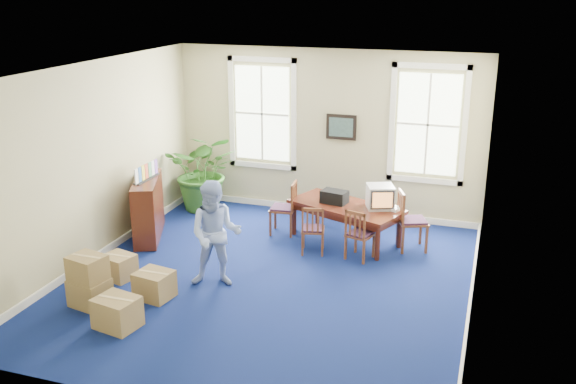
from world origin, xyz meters
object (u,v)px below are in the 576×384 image
(conference_table, at_px, (346,223))
(crt_tv, at_px, (380,197))
(chair_near_left, at_px, (313,229))
(potted_plant, at_px, (204,171))
(cardboard_boxes, at_px, (105,279))
(man, at_px, (216,234))
(credenza, at_px, (148,209))

(conference_table, bearing_deg, crt_tv, 26.03)
(conference_table, distance_m, chair_near_left, 0.79)
(crt_tv, xyz_separation_m, potted_plant, (-3.64, 0.70, -0.08))
(potted_plant, relative_size, cardboard_boxes, 1.14)
(conference_table, relative_size, man, 1.21)
(crt_tv, relative_size, cardboard_boxes, 0.34)
(crt_tv, bearing_deg, credenza, 173.15)
(man, xyz_separation_m, credenza, (-1.93, 1.35, -0.28))
(credenza, bearing_deg, potted_plant, 56.90)
(crt_tv, bearing_deg, conference_table, 163.53)
(chair_near_left, bearing_deg, cardboard_boxes, 36.29)
(crt_tv, height_order, credenza, credenza)
(conference_table, distance_m, potted_plant, 3.18)
(conference_table, xyz_separation_m, crt_tv, (0.58, 0.04, 0.53))
(conference_table, height_order, man, man)
(crt_tv, height_order, potted_plant, potted_plant)
(man, relative_size, credenza, 1.19)
(chair_near_left, xyz_separation_m, credenza, (-2.96, -0.27, 0.11))
(cardboard_boxes, bearing_deg, crt_tv, 46.33)
(crt_tv, xyz_separation_m, credenza, (-3.95, -0.99, -0.33))
(crt_tv, distance_m, potted_plant, 3.71)
(potted_plant, distance_m, cardboard_boxes, 4.14)
(crt_tv, relative_size, chair_near_left, 0.56)
(crt_tv, relative_size, credenza, 0.35)
(chair_near_left, bearing_deg, credenza, -8.36)
(chair_near_left, bearing_deg, conference_table, -134.55)
(potted_plant, xyz_separation_m, cardboard_boxes, (0.40, -4.11, -0.40))
(conference_table, distance_m, credenza, 3.50)
(crt_tv, height_order, man, man)
(conference_table, height_order, cardboard_boxes, cardboard_boxes)
(credenza, relative_size, cardboard_boxes, 0.98)
(conference_table, height_order, chair_near_left, chair_near_left)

